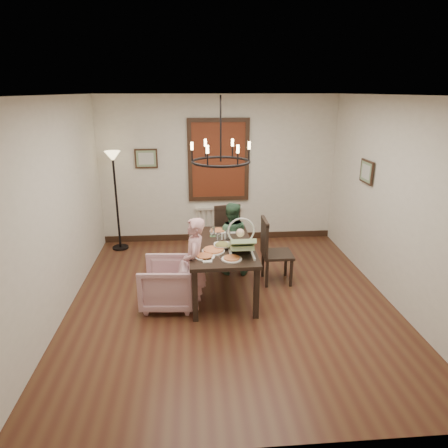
{
  "coord_description": "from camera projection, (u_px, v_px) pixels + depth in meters",
  "views": [
    {
      "loc": [
        -0.51,
        -5.05,
        2.85
      ],
      "look_at": [
        -0.07,
        0.31,
        1.05
      ],
      "focal_mm": 32.0,
      "sensor_mm": 36.0,
      "label": 1
    }
  ],
  "objects": [
    {
      "name": "room_shell",
      "position": [
        229.0,
        199.0,
        5.62
      ],
      "size": [
        4.51,
        5.0,
        2.81
      ],
      "color": "#4F2F1B",
      "rests_on": "ground"
    },
    {
      "name": "dining_table",
      "position": [
        221.0,
        250.0,
        5.74
      ],
      "size": [
        0.93,
        1.63,
        0.76
      ],
      "rotation": [
        0.0,
        0.0,
        0.01
      ],
      "color": "black",
      "rests_on": "room_shell"
    },
    {
      "name": "chair_far",
      "position": [
        231.0,
        237.0,
        6.67
      ],
      "size": [
        0.54,
        0.54,
        1.04
      ],
      "primitive_type": null,
      "rotation": [
        0.0,
        0.0,
        0.22
      ],
      "color": "black",
      "rests_on": "room_shell"
    },
    {
      "name": "chair_right",
      "position": [
        277.0,
        251.0,
        6.12
      ],
      "size": [
        0.46,
        0.46,
        1.04
      ],
      "primitive_type": null,
      "rotation": [
        0.0,
        0.0,
        1.57
      ],
      "color": "black",
      "rests_on": "room_shell"
    },
    {
      "name": "armchair",
      "position": [
        168.0,
        283.0,
        5.49
      ],
      "size": [
        0.78,
        0.76,
        0.66
      ],
      "primitive_type": "imported",
      "rotation": [
        0.0,
        0.0,
        -1.65
      ],
      "color": "#C8989D",
      "rests_on": "room_shell"
    },
    {
      "name": "elderly_woman",
      "position": [
        195.0,
        271.0,
        5.4
      ],
      "size": [
        0.28,
        0.41,
        1.06
      ],
      "primitive_type": "imported",
      "rotation": [
        0.0,
        0.0,
        -1.65
      ],
      "color": "#D79799",
      "rests_on": "room_shell"
    },
    {
      "name": "seated_man",
      "position": [
        231.0,
        244.0,
        6.44
      ],
      "size": [
        0.54,
        0.45,
        0.99
      ],
      "primitive_type": "imported",
      "rotation": [
        0.0,
        0.0,
        2.97
      ],
      "color": "#385F43",
      "rests_on": "room_shell"
    },
    {
      "name": "baby_bouncer",
      "position": [
        241.0,
        242.0,
        5.31
      ],
      "size": [
        0.39,
        0.53,
        0.35
      ],
      "primitive_type": null,
      "rotation": [
        0.0,
        0.0,
        0.01
      ],
      "color": "#B1D693",
      "rests_on": "dining_table"
    },
    {
      "name": "salad_bowl",
      "position": [
        222.0,
        246.0,
        5.57
      ],
      "size": [
        0.29,
        0.29,
        0.07
      ],
      "primitive_type": "imported",
      "color": "white",
      "rests_on": "dining_table"
    },
    {
      "name": "pizza_platter",
      "position": [
        213.0,
        250.0,
        5.44
      ],
      "size": [
        0.31,
        0.31,
        0.04
      ],
      "primitive_type": "cylinder",
      "color": "tan",
      "rests_on": "dining_table"
    },
    {
      "name": "drinking_glass",
      "position": [
        219.0,
        238.0,
        5.77
      ],
      "size": [
        0.07,
        0.07,
        0.14
      ],
      "primitive_type": "cylinder",
      "color": "silver",
      "rests_on": "dining_table"
    },
    {
      "name": "window_blinds",
      "position": [
        219.0,
        160.0,
        7.53
      ],
      "size": [
        1.0,
        0.03,
        1.4
      ],
      "primitive_type": "cube",
      "color": "#592811",
      "rests_on": "room_shell"
    },
    {
      "name": "radiator",
      "position": [
        219.0,
        223.0,
        7.95
      ],
      "size": [
        0.92,
        0.12,
        0.62
      ],
      "primitive_type": null,
      "color": "silver",
      "rests_on": "room_shell"
    },
    {
      "name": "picture_back",
      "position": [
        146.0,
        159.0,
        7.42
      ],
      "size": [
        0.42,
        0.03,
        0.36
      ],
      "primitive_type": "cube",
      "color": "black",
      "rests_on": "room_shell"
    },
    {
      "name": "picture_right",
      "position": [
        367.0,
        172.0,
        6.21
      ],
      "size": [
        0.03,
        0.42,
        0.36
      ],
      "primitive_type": "cube",
      "rotation": [
        0.0,
        0.0,
        1.57
      ],
      "color": "black",
      "rests_on": "room_shell"
    },
    {
      "name": "floor_lamp",
      "position": [
        117.0,
        203.0,
        7.32
      ],
      "size": [
        0.3,
        0.3,
        1.8
      ],
      "primitive_type": null,
      "color": "black",
      "rests_on": "room_shell"
    },
    {
      "name": "chandelier",
      "position": [
        221.0,
        162.0,
        5.33
      ],
      "size": [
        0.8,
        0.8,
        0.04
      ],
      "primitive_type": "torus",
      "color": "black",
      "rests_on": "room_shell"
    }
  ]
}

